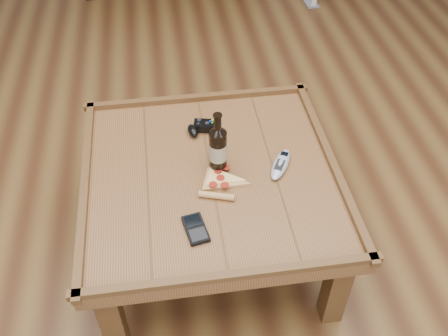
{
  "coord_description": "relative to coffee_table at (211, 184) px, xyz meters",
  "views": [
    {
      "loc": [
        -0.15,
        -1.38,
        1.84
      ],
      "look_at": [
        0.05,
        -0.05,
        0.52
      ],
      "focal_mm": 40.0,
      "sensor_mm": 36.0,
      "label": 1
    }
  ],
  "objects": [
    {
      "name": "ground",
      "position": [
        0.0,
        0.0,
        -0.39
      ],
      "size": [
        6.0,
        6.0,
        0.0
      ],
      "primitive_type": "plane",
      "color": "#482814",
      "rests_on": "ground"
    },
    {
      "name": "coffee_table",
      "position": [
        0.0,
        0.0,
        0.0
      ],
      "size": [
        1.03,
        1.03,
        0.48
      ],
      "color": "#573718",
      "rests_on": "ground"
    },
    {
      "name": "beer_bottle",
      "position": [
        0.03,
        0.03,
        0.17
      ],
      "size": [
        0.07,
        0.07,
        0.27
      ],
      "color": "black",
      "rests_on": "coffee_table"
    },
    {
      "name": "game_controller",
      "position": [
        0.0,
        0.25,
        0.08
      ],
      "size": [
        0.16,
        0.12,
        0.04
      ],
      "rotation": [
        0.0,
        0.0,
        -0.2
      ],
      "color": "black",
      "rests_on": "coffee_table"
    },
    {
      "name": "pizza_slice",
      "position": [
        0.03,
        -0.06,
        0.07
      ],
      "size": [
        0.21,
        0.28,
        0.03
      ],
      "rotation": [
        0.0,
        0.0,
        -0.3
      ],
      "color": "tan",
      "rests_on": "coffee_table"
    },
    {
      "name": "smartphone",
      "position": [
        -0.09,
        -0.27,
        0.07
      ],
      "size": [
        0.09,
        0.14,
        0.02
      ],
      "rotation": [
        0.0,
        0.0,
        0.19
      ],
      "color": "black",
      "rests_on": "coffee_table"
    },
    {
      "name": "remote_control",
      "position": [
        0.28,
        -0.0,
        0.07
      ],
      "size": [
        0.14,
        0.19,
        0.03
      ],
      "rotation": [
        0.0,
        0.0,
        -0.51
      ],
      "color": "#9FA4AD",
      "rests_on": "coffee_table"
    }
  ]
}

